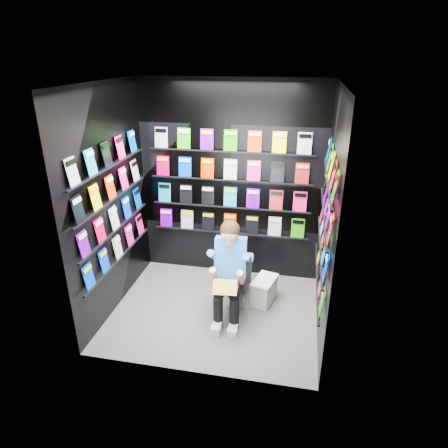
# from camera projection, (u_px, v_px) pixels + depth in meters

# --- Properties ---
(floor) EXTENTS (2.40, 2.40, 0.00)m
(floor) POSITION_uv_depth(u_px,v_px,m) (215.00, 311.00, 4.79)
(floor) COLOR #575755
(floor) RESTS_ON ground
(ceiling) EXTENTS (2.40, 2.40, 0.00)m
(ceiling) POSITION_uv_depth(u_px,v_px,m) (212.00, 83.00, 3.75)
(ceiling) COLOR white
(ceiling) RESTS_ON floor
(wall_back) EXTENTS (2.40, 0.04, 2.60)m
(wall_back) POSITION_uv_depth(u_px,v_px,m) (231.00, 183.00, 5.17)
(wall_back) COLOR black
(wall_back) RESTS_ON floor
(wall_front) EXTENTS (2.40, 0.04, 2.60)m
(wall_front) POSITION_uv_depth(u_px,v_px,m) (188.00, 254.00, 3.37)
(wall_front) COLOR black
(wall_front) RESTS_ON floor
(wall_left) EXTENTS (0.04, 2.00, 2.60)m
(wall_left) POSITION_uv_depth(u_px,v_px,m) (110.00, 203.00, 4.49)
(wall_left) COLOR black
(wall_left) RESTS_ON floor
(wall_right) EXTENTS (0.04, 2.00, 2.60)m
(wall_right) POSITION_uv_depth(u_px,v_px,m) (329.00, 220.00, 4.05)
(wall_right) COLOR black
(wall_right) RESTS_ON floor
(comics_back) EXTENTS (2.10, 0.06, 1.37)m
(comics_back) POSITION_uv_depth(u_px,v_px,m) (230.00, 183.00, 5.14)
(comics_back) COLOR #F21877
(comics_back) RESTS_ON wall_back
(comics_left) EXTENTS (0.06, 1.70, 1.37)m
(comics_left) POSITION_uv_depth(u_px,v_px,m) (112.00, 203.00, 4.48)
(comics_left) COLOR #F21877
(comics_left) RESTS_ON wall_left
(comics_right) EXTENTS (0.06, 1.70, 1.37)m
(comics_right) POSITION_uv_depth(u_px,v_px,m) (326.00, 219.00, 4.06)
(comics_right) COLOR #F21877
(comics_right) RESTS_ON wall_right
(toilet) EXTENTS (0.49, 0.79, 0.73)m
(toilet) POSITION_uv_depth(u_px,v_px,m) (236.00, 270.00, 4.96)
(toilet) COLOR white
(toilet) RESTS_ON floor
(longbox) EXTENTS (0.30, 0.42, 0.29)m
(longbox) POSITION_uv_depth(u_px,v_px,m) (264.00, 291.00, 4.93)
(longbox) COLOR white
(longbox) RESTS_ON floor
(longbox_lid) EXTENTS (0.33, 0.45, 0.03)m
(longbox_lid) POSITION_uv_depth(u_px,v_px,m) (265.00, 280.00, 4.87)
(longbox_lid) COLOR white
(longbox_lid) RESTS_ON longbox
(reader) EXTENTS (0.55, 0.74, 1.29)m
(reader) POSITION_uv_depth(u_px,v_px,m) (231.00, 258.00, 4.47)
(reader) COLOR blue
(reader) RESTS_ON toilet
(held_comic) EXTENTS (0.28, 0.18, 0.11)m
(held_comic) POSITION_uv_depth(u_px,v_px,m) (225.00, 287.00, 4.22)
(held_comic) COLOR green
(held_comic) RESTS_ON reader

